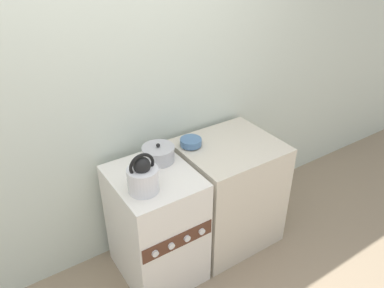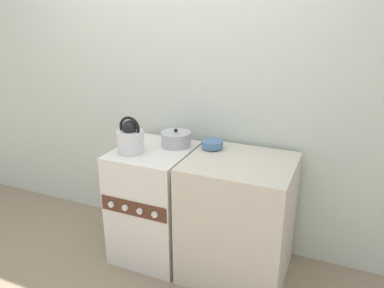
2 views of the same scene
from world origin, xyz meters
TOP-DOWN VIEW (x-y plane):
  - wall_back at (0.00, 0.71)m, footprint 7.00×0.06m
  - stove at (0.00, 0.30)m, footprint 0.53×0.63m
  - counter at (0.65, 0.32)m, footprint 0.72×0.64m
  - kettle at (-0.12, 0.20)m, footprint 0.23×0.19m
  - cooking_pot at (0.12, 0.44)m, footprint 0.22×0.22m
  - enamel_bowl at (0.40, 0.46)m, footprint 0.16×0.16m

SIDE VIEW (x-z plane):
  - stove at x=0.00m, z-range 0.00..0.86m
  - counter at x=0.65m, z-range 0.00..0.88m
  - enamel_bowl at x=0.40m, z-range 0.88..0.94m
  - cooking_pot at x=0.12m, z-range 0.85..0.98m
  - kettle at x=-0.12m, z-range 0.83..1.10m
  - wall_back at x=0.00m, z-range 0.00..2.50m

